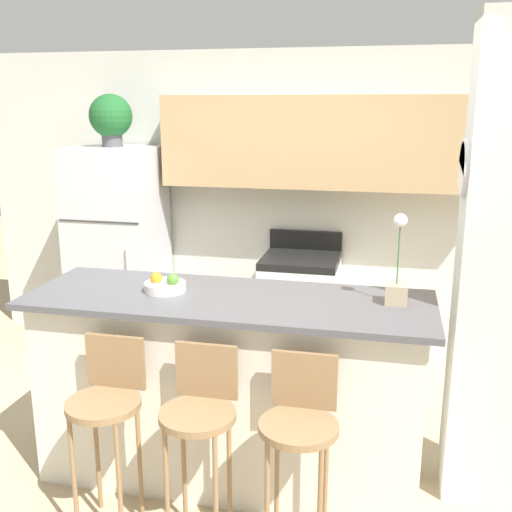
{
  "coord_description": "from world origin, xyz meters",
  "views": [
    {
      "loc": [
        0.83,
        -2.99,
        2.12
      ],
      "look_at": [
        0.0,
        0.7,
        1.15
      ],
      "focal_mm": 42.0,
      "sensor_mm": 36.0,
      "label": 1
    }
  ],
  "objects_px": {
    "fruit_bowl": "(165,285)",
    "trash_bin": "(176,342)",
    "bar_stool_left": "(107,405)",
    "bar_stool_mid": "(200,416)",
    "orchid_vase": "(397,279)",
    "refrigerator": "(119,251)",
    "stove_range": "(300,309)",
    "bar_stool_right": "(300,428)",
    "potted_plant_on_fridge": "(111,117)"
  },
  "relations": [
    {
      "from": "orchid_vase",
      "to": "trash_bin",
      "type": "xyz_separation_m",
      "value": [
        -1.73,
        1.32,
        -1.04
      ]
    },
    {
      "from": "fruit_bowl",
      "to": "potted_plant_on_fridge",
      "type": "bearing_deg",
      "value": 123.25
    },
    {
      "from": "stove_range",
      "to": "trash_bin",
      "type": "relative_size",
      "value": 2.82
    },
    {
      "from": "stove_range",
      "to": "fruit_bowl",
      "type": "xyz_separation_m",
      "value": [
        -0.52,
        -1.66,
        0.67
      ]
    },
    {
      "from": "stove_range",
      "to": "potted_plant_on_fridge",
      "type": "height_order",
      "value": "potted_plant_on_fridge"
    },
    {
      "from": "bar_stool_right",
      "to": "trash_bin",
      "type": "distance_m",
      "value": 2.39
    },
    {
      "from": "trash_bin",
      "to": "bar_stool_right",
      "type": "bearing_deg",
      "value": -55.47
    },
    {
      "from": "bar_stool_left",
      "to": "bar_stool_mid",
      "type": "bearing_deg",
      "value": 0.0
    },
    {
      "from": "orchid_vase",
      "to": "stove_range",
      "type": "bearing_deg",
      "value": 114.88
    },
    {
      "from": "orchid_vase",
      "to": "fruit_bowl",
      "type": "height_order",
      "value": "orchid_vase"
    },
    {
      "from": "stove_range",
      "to": "potted_plant_on_fridge",
      "type": "xyz_separation_m",
      "value": [
        -1.58,
        -0.05,
        1.54
      ]
    },
    {
      "from": "potted_plant_on_fridge",
      "to": "trash_bin",
      "type": "bearing_deg",
      "value": -21.33
    },
    {
      "from": "orchid_vase",
      "to": "potted_plant_on_fridge",
      "type": "bearing_deg",
      "value": 146.24
    },
    {
      "from": "bar_stool_mid",
      "to": "orchid_vase",
      "type": "distance_m",
      "value": 1.22
    },
    {
      "from": "bar_stool_left",
      "to": "fruit_bowl",
      "type": "distance_m",
      "value": 0.73
    },
    {
      "from": "bar_stool_left",
      "to": "bar_stool_right",
      "type": "height_order",
      "value": "same"
    },
    {
      "from": "stove_range",
      "to": "orchid_vase",
      "type": "height_order",
      "value": "orchid_vase"
    },
    {
      "from": "stove_range",
      "to": "orchid_vase",
      "type": "relative_size",
      "value": 2.23
    },
    {
      "from": "bar_stool_left",
      "to": "fruit_bowl",
      "type": "height_order",
      "value": "fruit_bowl"
    },
    {
      "from": "refrigerator",
      "to": "bar_stool_mid",
      "type": "distance_m",
      "value": 2.59
    },
    {
      "from": "trash_bin",
      "to": "stove_range",
      "type": "bearing_deg",
      "value": 15.37
    },
    {
      "from": "bar_stool_mid",
      "to": "bar_stool_right",
      "type": "relative_size",
      "value": 1.0
    },
    {
      "from": "refrigerator",
      "to": "bar_stool_left",
      "type": "xyz_separation_m",
      "value": [
        0.94,
        -2.16,
        -0.22
      ]
    },
    {
      "from": "stove_range",
      "to": "bar_stool_mid",
      "type": "height_order",
      "value": "stove_range"
    },
    {
      "from": "trash_bin",
      "to": "fruit_bowl",
      "type": "bearing_deg",
      "value": -71.05
    },
    {
      "from": "stove_range",
      "to": "bar_stool_left",
      "type": "distance_m",
      "value": 2.3
    },
    {
      "from": "refrigerator",
      "to": "fruit_bowl",
      "type": "relative_size",
      "value": 7.67
    },
    {
      "from": "refrigerator",
      "to": "bar_stool_right",
      "type": "xyz_separation_m",
      "value": [
        1.91,
        -2.16,
        -0.22
      ]
    },
    {
      "from": "stove_range",
      "to": "bar_stool_right",
      "type": "distance_m",
      "value": 2.24
    },
    {
      "from": "stove_range",
      "to": "bar_stool_left",
      "type": "relative_size",
      "value": 1.08
    },
    {
      "from": "bar_stool_right",
      "to": "trash_bin",
      "type": "relative_size",
      "value": 2.6
    },
    {
      "from": "fruit_bowl",
      "to": "bar_stool_mid",
      "type": "bearing_deg",
      "value": -55.83
    },
    {
      "from": "stove_range",
      "to": "bar_stool_right",
      "type": "relative_size",
      "value": 1.08
    },
    {
      "from": "potted_plant_on_fridge",
      "to": "orchid_vase",
      "type": "distance_m",
      "value": 2.89
    },
    {
      "from": "bar_stool_right",
      "to": "bar_stool_left",
      "type": "bearing_deg",
      "value": 180.0
    },
    {
      "from": "bar_stool_right",
      "to": "refrigerator",
      "type": "bearing_deg",
      "value": 131.52
    },
    {
      "from": "refrigerator",
      "to": "potted_plant_on_fridge",
      "type": "distance_m",
      "value": 1.12
    },
    {
      "from": "fruit_bowl",
      "to": "trash_bin",
      "type": "xyz_separation_m",
      "value": [
        -0.48,
        1.39,
        -0.94
      ]
    },
    {
      "from": "refrigerator",
      "to": "bar_stool_right",
      "type": "relative_size",
      "value": 1.79
    },
    {
      "from": "refrigerator",
      "to": "stove_range",
      "type": "height_order",
      "value": "refrigerator"
    },
    {
      "from": "stove_range",
      "to": "orchid_vase",
      "type": "xyz_separation_m",
      "value": [
        0.74,
        -1.59,
        0.77
      ]
    },
    {
      "from": "potted_plant_on_fridge",
      "to": "refrigerator",
      "type": "bearing_deg",
      "value": -61.24
    },
    {
      "from": "potted_plant_on_fridge",
      "to": "bar_stool_right",
      "type": "bearing_deg",
      "value": -48.48
    },
    {
      "from": "bar_stool_left",
      "to": "bar_stool_mid",
      "type": "relative_size",
      "value": 1.0
    },
    {
      "from": "bar_stool_mid",
      "to": "trash_bin",
      "type": "bearing_deg",
      "value": 113.64
    },
    {
      "from": "refrigerator",
      "to": "bar_stool_left",
      "type": "distance_m",
      "value": 2.36
    },
    {
      "from": "refrigerator",
      "to": "bar_stool_left",
      "type": "bearing_deg",
      "value": -66.38
    },
    {
      "from": "orchid_vase",
      "to": "bar_stool_mid",
      "type": "bearing_deg",
      "value": -145.71
    },
    {
      "from": "fruit_bowl",
      "to": "trash_bin",
      "type": "height_order",
      "value": "fruit_bowl"
    },
    {
      "from": "trash_bin",
      "to": "potted_plant_on_fridge",
      "type": "bearing_deg",
      "value": 158.67
    }
  ]
}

